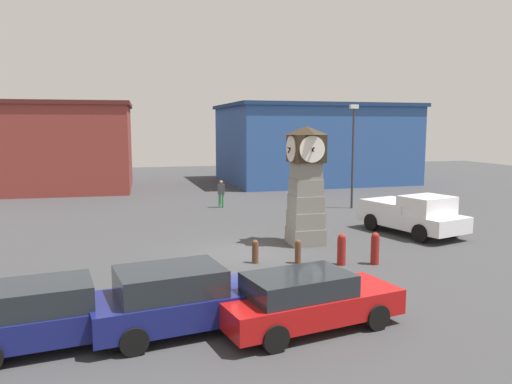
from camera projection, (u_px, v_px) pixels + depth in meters
ground_plane at (242, 253)px, 19.52m from camera, size 86.05×86.05×0.00m
clock_tower at (306, 185)px, 20.74m from camera, size 1.73×1.80×4.94m
bollard_near_tower at (255, 251)px, 18.05m from camera, size 0.24×0.24×0.86m
bollard_mid_row at (298, 251)px, 18.02m from camera, size 0.22×0.22×0.87m
bollard_far_row at (342, 249)px, 17.80m from camera, size 0.31×0.31×1.13m
bollard_end_row at (375, 248)px, 17.87m from camera, size 0.30×0.30×1.17m
car_navy_sedan at (49, 314)px, 11.15m from camera, size 4.36×2.27×1.49m
car_near_tower at (180, 299)px, 12.03m from camera, size 4.70×2.56×1.59m
car_by_building at (307, 300)px, 12.16m from camera, size 4.78×2.54×1.41m
pickup_truck at (412, 214)px, 22.91m from camera, size 3.44×5.30×1.85m
pedestrian_crossing_lot at (221, 192)px, 30.29m from camera, size 0.45×0.33×1.67m
street_lamp_near_road at (359, 139)px, 40.03m from camera, size 0.50×0.24×6.83m
street_lamp_far_side at (353, 149)px, 29.74m from camera, size 0.50×0.24×6.20m
warehouse_blue_far at (50, 147)px, 38.17m from camera, size 12.60×9.50×6.72m
storefront_low_left at (313, 143)px, 44.53m from camera, size 16.09×12.09×6.81m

